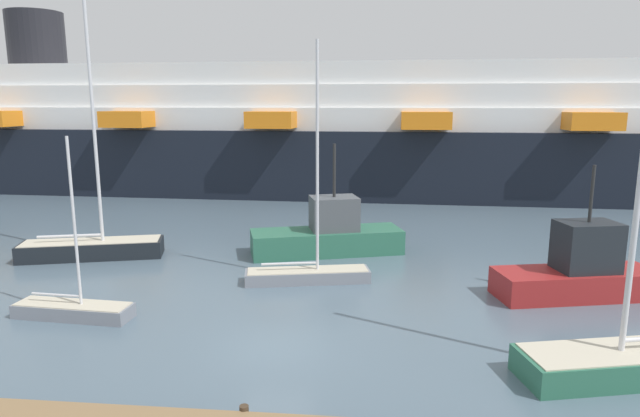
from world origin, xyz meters
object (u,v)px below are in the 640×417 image
sailboat_4 (92,245)px  cruise_ship (225,132)px  fishing_boat_1 (579,271)px  sailboat_1 (308,271)px  fishing_boat_0 (328,235)px  sailboat_2 (638,357)px  sailboat_0 (73,308)px

sailboat_4 → cruise_ship: cruise_ship is taller
fishing_boat_1 → cruise_ship: 37.67m
sailboat_1 → cruise_ship: (-11.54, 28.42, 4.84)m
fishing_boat_0 → cruise_ship: cruise_ship is taller
sailboat_2 → sailboat_1: bearing=-48.8°
fishing_boat_1 → fishing_boat_0: bearing=140.1°
sailboat_4 → cruise_ship: bearing=73.7°
sailboat_1 → fishing_boat_1: size_ratio=1.51×
sailboat_2 → cruise_ship: 43.06m
sailboat_0 → sailboat_2: 19.84m
sailboat_1 → sailboat_4: bearing=155.1°
sailboat_1 → sailboat_2: sailboat_2 is taller
sailboat_1 → fishing_boat_0: sailboat_1 is taller
sailboat_1 → sailboat_2: bearing=-47.0°
sailboat_0 → sailboat_1: bearing=35.3°
sailboat_1 → sailboat_2: size_ratio=0.88×
fishing_boat_1 → sailboat_4: bearing=158.6°
sailboat_4 → fishing_boat_1: size_ratio=1.98×
sailboat_4 → fishing_boat_1: sailboat_4 is taller
sailboat_2 → sailboat_4: sailboat_4 is taller
fishing_boat_1 → cruise_ship: (-23.37, 29.24, 4.24)m
fishing_boat_0 → cruise_ship: (-12.10, 23.40, 4.32)m
sailboat_1 → fishing_boat_0: size_ratio=1.26×
sailboat_0 → fishing_boat_0: size_ratio=0.81×
sailboat_1 → fishing_boat_1: bearing=-15.4°
sailboat_2 → sailboat_4: 25.51m
sailboat_2 → sailboat_4: (-23.11, 10.80, 0.08)m
sailboat_0 → fishing_boat_0: (9.13, 10.19, 0.68)m
sailboat_4 → fishing_boat_0: 12.78m
sailboat_2 → cruise_ship: size_ratio=0.12×
sailboat_0 → cruise_ship: bearing=99.3°
sailboat_4 → sailboat_0: bearing=-81.9°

